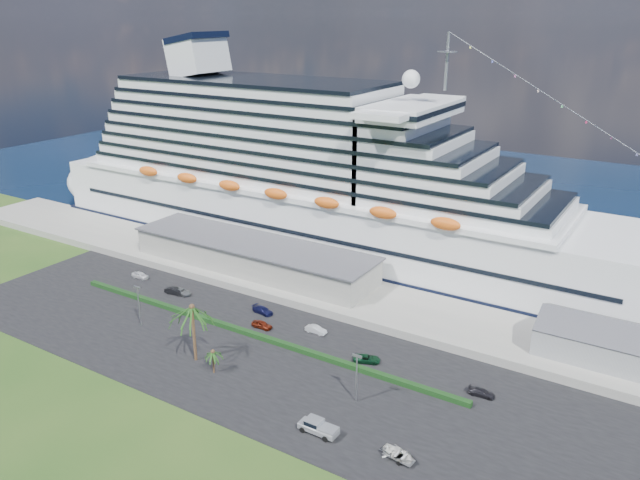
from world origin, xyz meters
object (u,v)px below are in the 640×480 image
Objects in this scene: parked_car_3 at (263,310)px; boat_trailer at (399,454)px; cruise_ship at (320,185)px; pickup_truck at (318,426)px.

boat_trailer is at bearing -114.27° from parked_car_3.
pickup_truck is (40.66, -65.96, -15.40)m from cruise_ship.
parked_car_3 is at bearing 138.31° from pickup_truck.
boat_trailer reaches higher than parked_car_3.
cruise_ship is 33.63× the size of boat_trailer.
boat_trailer is (53.18, -65.12, -15.52)m from cruise_ship.
cruise_ship is 31.56× the size of pickup_truck.
boat_trailer is at bearing -50.76° from cruise_ship.
cruise_ship reaches higher than pickup_truck.
cruise_ship is at bearing 129.24° from boat_trailer.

